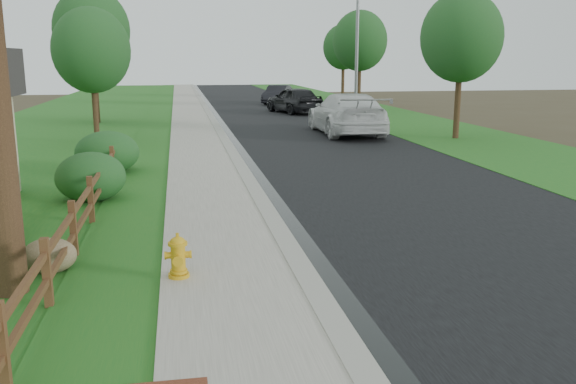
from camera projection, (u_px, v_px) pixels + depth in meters
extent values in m
plane|color=#3D3421|center=(331.00, 383.00, 6.99)|extent=(120.00, 120.00, 0.00)
cube|color=black|center=(271.00, 113.00, 41.42)|extent=(8.00, 90.00, 0.02)
cube|color=gray|center=(209.00, 113.00, 40.69)|extent=(0.40, 90.00, 0.12)
cube|color=black|center=(214.00, 114.00, 40.76)|extent=(0.50, 90.00, 0.00)
cube|color=gray|center=(189.00, 114.00, 40.46)|extent=(2.20, 90.00, 0.10)
cube|color=#1B5E1D|center=(160.00, 114.00, 40.14)|extent=(1.60, 90.00, 0.06)
cube|color=#1B5E1D|center=(78.00, 116.00, 39.24)|extent=(9.00, 90.00, 0.04)
cube|color=#1B5E1D|center=(368.00, 111.00, 42.61)|extent=(6.00, 90.00, 0.04)
cube|color=#52341B|center=(2.00, 349.00, 6.63)|extent=(0.12, 0.12, 1.10)
cube|color=#52341B|center=(47.00, 274.00, 8.94)|extent=(0.12, 0.12, 1.10)
cube|color=#52341B|center=(73.00, 230.00, 11.25)|extent=(0.12, 0.12, 1.10)
cube|color=#52341B|center=(91.00, 200.00, 13.55)|extent=(0.12, 0.12, 1.10)
cube|color=#52341B|center=(103.00, 180.00, 15.86)|extent=(0.12, 0.12, 1.10)
cube|color=#52341B|center=(112.00, 164.00, 18.17)|extent=(0.12, 0.12, 1.10)
cube|color=#52341B|center=(120.00, 152.00, 20.47)|extent=(0.12, 0.12, 1.10)
cube|color=#52341B|center=(28.00, 313.00, 7.81)|extent=(0.08, 2.35, 0.10)
cube|color=#52341B|center=(26.00, 284.00, 7.72)|extent=(0.08, 2.35, 0.10)
cube|color=#52341B|center=(62.00, 255.00, 10.11)|extent=(0.08, 2.35, 0.10)
cube|color=#52341B|center=(60.00, 232.00, 10.03)|extent=(0.08, 2.35, 0.10)
cube|color=#52341B|center=(83.00, 218.00, 12.42)|extent=(0.08, 2.35, 0.10)
cube|color=#52341B|center=(82.00, 199.00, 12.33)|extent=(0.08, 2.35, 0.10)
cube|color=#52341B|center=(98.00, 193.00, 14.73)|extent=(0.08, 2.35, 0.10)
cube|color=#52341B|center=(97.00, 177.00, 14.64)|extent=(0.08, 2.35, 0.10)
cube|color=#52341B|center=(108.00, 175.00, 17.03)|extent=(0.08, 2.35, 0.10)
cube|color=#52341B|center=(107.00, 161.00, 16.95)|extent=(0.08, 2.35, 0.10)
cube|color=#52341B|center=(116.00, 161.00, 19.34)|extent=(0.08, 2.35, 0.10)
cube|color=#52341B|center=(116.00, 149.00, 19.26)|extent=(0.08, 2.35, 0.10)
cylinder|color=gold|center=(179.00, 275.00, 10.10)|extent=(0.35, 0.35, 0.06)
cylinder|color=gold|center=(178.00, 259.00, 10.04)|extent=(0.24, 0.24, 0.53)
cylinder|color=gold|center=(179.00, 271.00, 10.08)|extent=(0.29, 0.29, 0.05)
cylinder|color=gold|center=(178.00, 244.00, 9.98)|extent=(0.32, 0.32, 0.05)
ellipsoid|color=gold|center=(178.00, 242.00, 9.98)|extent=(0.26, 0.26, 0.19)
cylinder|color=gold|center=(177.00, 235.00, 9.95)|extent=(0.06, 0.06, 0.07)
cylinder|color=gold|center=(178.00, 260.00, 9.89)|extent=(0.16, 0.13, 0.15)
cylinder|color=gold|center=(167.00, 255.00, 10.00)|extent=(0.14, 0.13, 0.12)
cylinder|color=gold|center=(189.00, 254.00, 10.05)|extent=(0.14, 0.13, 0.12)
imported|color=silver|center=(347.00, 114.00, 29.60)|extent=(2.93, 6.92, 1.99)
imported|color=black|center=(294.00, 100.00, 41.06)|extent=(3.47, 5.59, 1.78)
imported|color=black|center=(278.00, 95.00, 49.35)|extent=(3.26, 4.77, 1.49)
cylinder|color=gray|center=(357.00, 35.00, 37.39)|extent=(0.20, 0.20, 10.08)
ellipsoid|color=brown|center=(49.00, 256.00, 10.52)|extent=(0.97, 0.76, 0.62)
ellipsoid|color=#1C4F24|center=(91.00, 177.00, 15.74)|extent=(2.31, 2.31, 1.29)
ellipsoid|color=#1C4F24|center=(107.00, 153.00, 19.52)|extent=(2.31, 2.31, 1.38)
cylinder|color=#332115|center=(95.00, 104.00, 26.06)|extent=(0.24, 0.24, 3.48)
ellipsoid|color=#1C4F24|center=(91.00, 50.00, 25.58)|extent=(3.25, 3.25, 3.58)
cylinder|color=#332115|center=(458.00, 95.00, 27.72)|extent=(0.27, 0.27, 4.00)
ellipsoid|color=#1C4F24|center=(461.00, 37.00, 27.16)|extent=(3.65, 3.65, 4.02)
cylinder|color=#332115|center=(95.00, 83.00, 34.39)|extent=(0.31, 0.31, 4.53)
ellipsoid|color=#1C4F24|center=(92.00, 30.00, 33.76)|extent=(4.19, 4.19, 4.60)
cylinder|color=#332115|center=(359.00, 80.00, 43.40)|extent=(0.29, 0.29, 4.24)
ellipsoid|color=#1C4F24|center=(360.00, 41.00, 42.81)|extent=(3.84, 3.84, 4.22)
cylinder|color=#332115|center=(343.00, 77.00, 53.58)|extent=(0.28, 0.28, 4.03)
ellipsoid|color=#1C4F24|center=(343.00, 47.00, 53.02)|extent=(3.56, 3.56, 3.92)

